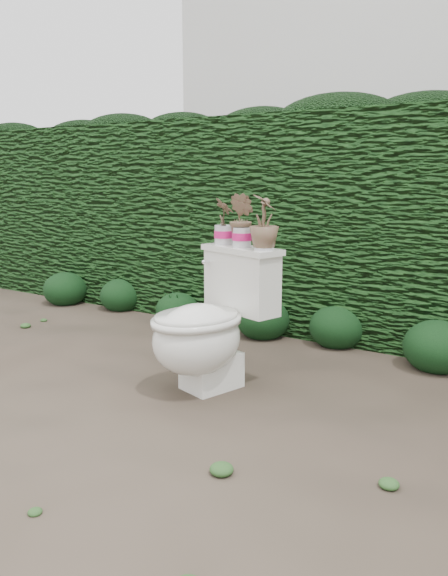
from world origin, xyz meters
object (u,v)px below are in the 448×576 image
Objects in this scene: toilet at (209,327)px; potted_plant_right at (264,224)px; potted_plant_center at (242,221)px; potted_plant_left at (224,222)px.

potted_plant_right is (0.24, 0.18, 0.56)m from toilet.
potted_plant_center reaches higher than potted_plant_right.
toilet is at bearing 92.22° from potted_plant_right.
toilet is at bearing -82.46° from potted_plant_center.
potted_plant_left reaches higher than toilet.
potted_plant_left is (-0.08, 0.28, 0.55)m from toilet.
potted_plant_right reaches higher than potted_plant_left.
potted_plant_left is at bearing -172.08° from potted_plant_center.
potted_plant_center is (0.07, 0.23, 0.56)m from toilet.
potted_plant_center is 0.18m from potted_plant_right.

